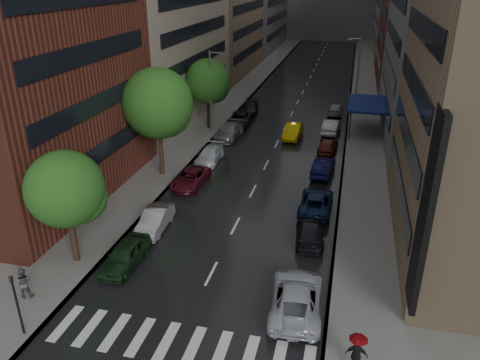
# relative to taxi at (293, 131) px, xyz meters

# --- Properties ---
(ground) EXTENTS (220.00, 220.00, 0.00)m
(ground) POSITION_rel_taxi_xyz_m (-1.40, -30.47, -0.78)
(ground) COLOR gray
(ground) RESTS_ON ground
(road) EXTENTS (14.00, 140.00, 0.01)m
(road) POSITION_rel_taxi_xyz_m (-1.40, 19.53, -0.78)
(road) COLOR black
(road) RESTS_ON ground
(sidewalk_left) EXTENTS (4.00, 140.00, 0.15)m
(sidewalk_left) POSITION_rel_taxi_xyz_m (-10.40, 19.53, -0.71)
(sidewalk_left) COLOR gray
(sidewalk_left) RESTS_ON ground
(sidewalk_right) EXTENTS (4.00, 140.00, 0.15)m
(sidewalk_right) POSITION_rel_taxi_xyz_m (7.60, 19.53, -0.71)
(sidewalk_right) COLOR gray
(sidewalk_right) RESTS_ON ground
(crosswalk) EXTENTS (13.15, 2.80, 0.01)m
(crosswalk) POSITION_rel_taxi_xyz_m (-1.20, -32.47, -0.77)
(crosswalk) COLOR silver
(crosswalk) RESTS_ON ground
(tree_near) EXTENTS (4.64, 4.64, 7.40)m
(tree_near) POSITION_rel_taxi_xyz_m (-10.00, -27.22, 4.27)
(tree_near) COLOR #382619
(tree_near) RESTS_ON ground
(tree_mid) EXTENTS (6.03, 6.03, 9.62)m
(tree_mid) POSITION_rel_taxi_xyz_m (-10.00, -13.07, 5.80)
(tree_mid) COLOR #382619
(tree_mid) RESTS_ON ground
(tree_far) EXTENTS (5.04, 5.04, 8.03)m
(tree_far) POSITION_rel_taxi_xyz_m (-10.00, 1.08, 4.71)
(tree_far) COLOR #382619
(tree_far) RESTS_ON ground
(taxi) EXTENTS (1.88, 4.83, 1.57)m
(taxi) POSITION_rel_taxi_xyz_m (0.00, 0.00, 0.00)
(taxi) COLOR yellow
(taxi) RESTS_ON ground
(parked_cars_left) EXTENTS (2.64, 40.29, 1.56)m
(parked_cars_left) POSITION_rel_taxi_xyz_m (-6.80, -7.26, -0.05)
(parked_cars_left) COLOR black
(parked_cars_left) RESTS_ON ground
(parked_cars_right) EXTENTS (3.07, 44.58, 1.60)m
(parked_cars_right) POSITION_rel_taxi_xyz_m (4.00, -12.21, -0.04)
(parked_cars_right) COLOR #B8BCC3
(parked_cars_right) RESTS_ON ground
(ped_black_umbrella) EXTENTS (1.08, 0.98, 2.09)m
(ped_black_umbrella) POSITION_rel_taxi_xyz_m (-10.78, -31.16, 0.59)
(ped_black_umbrella) COLOR #545358
(ped_black_umbrella) RESTS_ON sidewalk_left
(ped_red_umbrella) EXTENTS (1.03, 0.82, 2.01)m
(ped_red_umbrella) POSITION_rel_taxi_xyz_m (7.17, -32.26, 0.54)
(ped_red_umbrella) COLOR black
(ped_red_umbrella) RESTS_ON sidewalk_right
(traffic_light) EXTENTS (0.18, 0.15, 3.45)m
(traffic_light) POSITION_rel_taxi_xyz_m (-9.00, -33.75, 1.44)
(traffic_light) COLOR black
(traffic_light) RESTS_ON sidewalk_left
(street_lamp_left) EXTENTS (1.74, 0.22, 9.00)m
(street_lamp_left) POSITION_rel_taxi_xyz_m (-9.12, -0.47, 4.10)
(street_lamp_left) COLOR gray
(street_lamp_left) RESTS_ON sidewalk_left
(street_lamp_right) EXTENTS (1.74, 0.22, 9.00)m
(street_lamp_right) POSITION_rel_taxi_xyz_m (6.32, 14.53, 4.10)
(street_lamp_right) COLOR gray
(street_lamp_right) RESTS_ON sidewalk_right
(awning) EXTENTS (4.00, 8.00, 3.12)m
(awning) POSITION_rel_taxi_xyz_m (7.59, 4.53, 2.35)
(awning) COLOR navy
(awning) RESTS_ON sidewalk_right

